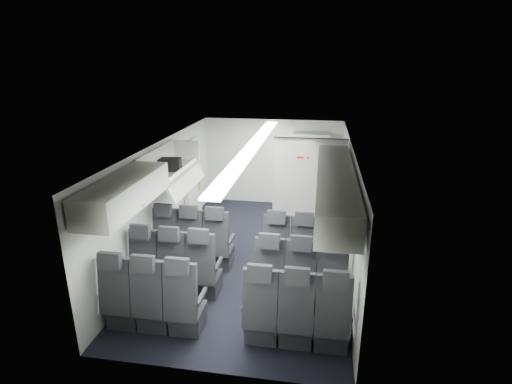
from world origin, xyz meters
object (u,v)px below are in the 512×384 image
(boarding_door, at_px, (192,180))
(seat_row_rear, at_px, (223,311))
(seat_row_front, at_px, (247,249))
(flight_attendant, at_px, (284,191))
(carry_on_bag, at_px, (170,165))
(galley_unit, at_px, (310,172))
(seat_row_mid, at_px, (237,276))

(boarding_door, bearing_deg, seat_row_rear, -67.13)
(seat_row_front, height_order, flight_attendant, flight_attendant)
(flight_attendant, bearing_deg, carry_on_bag, 137.24)
(seat_row_front, xyz_separation_m, carry_on_bag, (-1.45, 0.34, 1.38))
(seat_row_rear, bearing_deg, galley_unit, 79.35)
(seat_row_front, height_order, seat_row_mid, same)
(seat_row_rear, height_order, carry_on_bag, carry_on_bag)
(seat_row_mid, xyz_separation_m, galley_unit, (0.95, 4.15, 0.55))
(seat_row_mid, bearing_deg, galley_unit, 77.12)
(seat_row_rear, xyz_separation_m, boarding_door, (-1.64, 3.89, 0.55))
(seat_row_front, bearing_deg, carry_on_bag, 166.65)
(seat_row_front, bearing_deg, seat_row_rear, -90.00)
(boarding_door, relative_size, flight_attendant, 1.15)
(galley_unit, xyz_separation_m, carry_on_bag, (-2.40, -2.91, 0.83))
(carry_on_bag, bearing_deg, boarding_door, 87.17)
(seat_row_front, xyz_separation_m, galley_unit, (0.95, 3.25, 0.55))
(seat_row_mid, bearing_deg, seat_row_rear, -90.00)
(galley_unit, relative_size, flight_attendant, 1.18)
(boarding_door, bearing_deg, seat_row_front, -51.84)
(boarding_door, relative_size, carry_on_bag, 4.96)
(seat_row_front, relative_size, flight_attendant, 2.07)
(seat_row_mid, distance_m, boarding_door, 3.45)
(seat_row_rear, xyz_separation_m, flight_attendant, (0.44, 3.90, 0.40))
(carry_on_bag, bearing_deg, galley_unit, 41.44)
(galley_unit, bearing_deg, seat_row_mid, -102.88)
(flight_attendant, bearing_deg, seat_row_front, 172.48)
(seat_row_mid, relative_size, boarding_door, 1.79)
(boarding_door, height_order, carry_on_bag, carry_on_bag)
(seat_row_mid, xyz_separation_m, seat_row_rear, (0.00, -0.90, 0.00))
(seat_row_rear, relative_size, flight_attendant, 2.07)
(seat_row_front, height_order, carry_on_bag, carry_on_bag)
(seat_row_rear, distance_m, boarding_door, 4.25)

